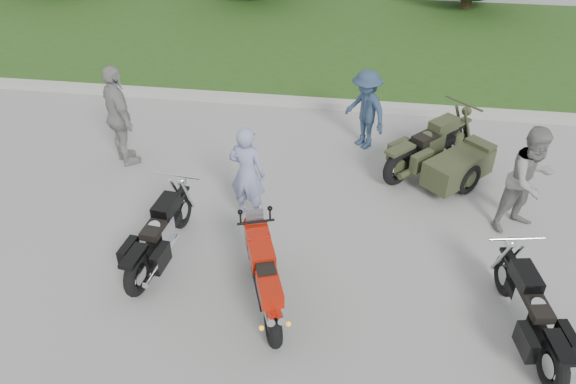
# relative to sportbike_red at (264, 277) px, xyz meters

# --- Properties ---
(ground) EXTENTS (80.00, 80.00, 0.00)m
(ground) POSITION_rel_sportbike_red_xyz_m (0.18, 0.16, -0.53)
(ground) COLOR #9F9F99
(ground) RESTS_ON ground
(curb) EXTENTS (60.00, 0.30, 0.15)m
(curb) POSITION_rel_sportbike_red_xyz_m (0.18, 6.16, -0.46)
(curb) COLOR #B1AEA6
(curb) RESTS_ON ground
(grass_strip) EXTENTS (60.00, 8.00, 0.14)m
(grass_strip) POSITION_rel_sportbike_red_xyz_m (0.18, 10.31, -0.46)
(grass_strip) COLOR #355B1F
(grass_strip) RESTS_ON ground
(sportbike_red) EXTENTS (0.80, 1.84, 0.91)m
(sportbike_red) POSITION_rel_sportbike_red_xyz_m (0.00, 0.00, 0.00)
(sportbike_red) COLOR black
(sportbike_red) RESTS_ON ground
(cruiser_left) EXTENTS (0.45, 2.16, 0.83)m
(cruiser_left) POSITION_rel_sportbike_red_xyz_m (-1.71, 0.70, -0.11)
(cruiser_left) COLOR black
(cruiser_left) RESTS_ON ground
(cruiser_right) EXTENTS (0.61, 2.13, 0.82)m
(cruiser_right) POSITION_rel_sportbike_red_xyz_m (3.40, -0.09, -0.11)
(cruiser_right) COLOR black
(cruiser_right) RESTS_ON ground
(cruiser_sidecar) EXTENTS (2.00, 2.15, 0.92)m
(cruiser_sidecar) POSITION_rel_sportbike_red_xyz_m (2.63, 3.52, -0.10)
(cruiser_sidecar) COLOR black
(cruiser_sidecar) RESTS_ON ground
(person_stripe) EXTENTS (0.67, 0.51, 1.65)m
(person_stripe) POSITION_rel_sportbike_red_xyz_m (-0.62, 1.97, 0.29)
(person_stripe) COLOR #8991BA
(person_stripe) RESTS_ON ground
(person_grey) EXTENTS (1.09, 1.03, 1.79)m
(person_grey) POSITION_rel_sportbike_red_xyz_m (3.74, 2.31, 0.36)
(person_grey) COLOR gray
(person_grey) RESTS_ON ground
(person_denim) EXTENTS (1.13, 1.15, 1.59)m
(person_denim) POSITION_rel_sportbike_red_xyz_m (1.17, 4.54, 0.26)
(person_denim) COLOR navy
(person_denim) RESTS_ON ground
(person_back) EXTENTS (1.11, 1.15, 1.93)m
(person_back) POSITION_rel_sportbike_red_xyz_m (-3.26, 3.29, 0.43)
(person_back) COLOR gray
(person_back) RESTS_ON ground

